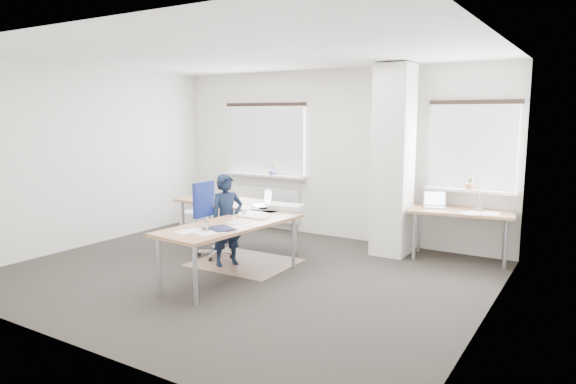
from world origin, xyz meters
The scene contains 8 objects.
ground centered at (0.00, 0.00, 0.00)m, with size 6.00×6.00×0.00m, color black.
room_shell centered at (0.18, 0.45, 1.75)m, with size 6.04×5.04×2.82m.
floor_mat centered at (-0.27, 0.41, 0.00)m, with size 1.35×1.14×0.01m, color #836047.
white_crate centered at (-2.31, 1.72, 0.16)m, with size 0.53×0.37×0.32m, color white.
desk_main centered at (-0.35, 0.37, 0.69)m, with size 2.41×2.79×0.96m.
desk_side centered at (2.24, 2.15, 0.69)m, with size 1.50×0.93×1.22m.
task_chair centered at (-0.84, 0.46, 0.30)m, with size 0.59×0.58×1.09m.
person centered at (-0.40, 0.20, 0.63)m, with size 0.46×0.30×1.27m, color black.
Camera 1 is at (3.92, -5.20, 2.07)m, focal length 32.00 mm.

